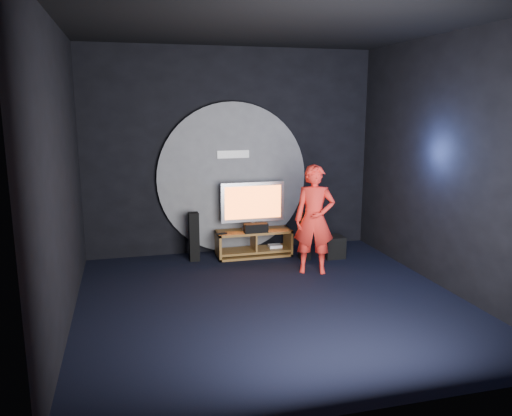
{
  "coord_description": "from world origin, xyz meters",
  "views": [
    {
      "loc": [
        -1.77,
        -5.93,
        2.54
      ],
      "look_at": [
        0.05,
        1.05,
        1.05
      ],
      "focal_mm": 35.0,
      "sensor_mm": 36.0,
      "label": 1
    }
  ],
  "objects_px": {
    "tower_speaker_right": "(305,236)",
    "subwoofer": "(333,247)",
    "player": "(314,219)",
    "media_console": "(254,245)",
    "tv": "(253,204)",
    "tower_speaker_left": "(194,237)"
  },
  "relations": [
    {
      "from": "tv",
      "to": "tower_speaker_left",
      "type": "distance_m",
      "value": 1.14
    },
    {
      "from": "tv",
      "to": "tower_speaker_right",
      "type": "height_order",
      "value": "tv"
    },
    {
      "from": "media_console",
      "to": "player",
      "type": "relative_size",
      "value": 0.76
    },
    {
      "from": "media_console",
      "to": "player",
      "type": "bearing_deg",
      "value": -57.18
    },
    {
      "from": "tower_speaker_right",
      "to": "subwoofer",
      "type": "distance_m",
      "value": 0.55
    },
    {
      "from": "tower_speaker_left",
      "to": "player",
      "type": "xyz_separation_m",
      "value": [
        1.71,
        -1.05,
        0.43
      ]
    },
    {
      "from": "tv",
      "to": "player",
      "type": "relative_size",
      "value": 0.66
    },
    {
      "from": "tower_speaker_left",
      "to": "tower_speaker_right",
      "type": "relative_size",
      "value": 1.0
    },
    {
      "from": "tower_speaker_right",
      "to": "player",
      "type": "xyz_separation_m",
      "value": [
        -0.1,
        -0.64,
        0.43
      ]
    },
    {
      "from": "tv",
      "to": "tower_speaker_left",
      "type": "height_order",
      "value": "tv"
    },
    {
      "from": "media_console",
      "to": "player",
      "type": "distance_m",
      "value": 1.4
    },
    {
      "from": "tower_speaker_left",
      "to": "subwoofer",
      "type": "distance_m",
      "value": 2.36
    },
    {
      "from": "media_console",
      "to": "tower_speaker_right",
      "type": "xyz_separation_m",
      "value": [
        0.77,
        -0.41,
        0.21
      ]
    },
    {
      "from": "tv",
      "to": "media_console",
      "type": "bearing_deg",
      "value": -83.55
    },
    {
      "from": "tv",
      "to": "subwoofer",
      "type": "xyz_separation_m",
      "value": [
        1.29,
        -0.48,
        -0.71
      ]
    },
    {
      "from": "tv",
      "to": "player",
      "type": "bearing_deg",
      "value": -58.5
    },
    {
      "from": "tv",
      "to": "player",
      "type": "distance_m",
      "value": 1.31
    },
    {
      "from": "media_console",
      "to": "subwoofer",
      "type": "height_order",
      "value": "media_console"
    },
    {
      "from": "media_console",
      "to": "tower_speaker_right",
      "type": "height_order",
      "value": "tower_speaker_right"
    },
    {
      "from": "tv",
      "to": "tower_speaker_right",
      "type": "relative_size",
      "value": 1.35
    },
    {
      "from": "player",
      "to": "tower_speaker_right",
      "type": "bearing_deg",
      "value": 101.86
    },
    {
      "from": "subwoofer",
      "to": "player",
      "type": "height_order",
      "value": "player"
    }
  ]
}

